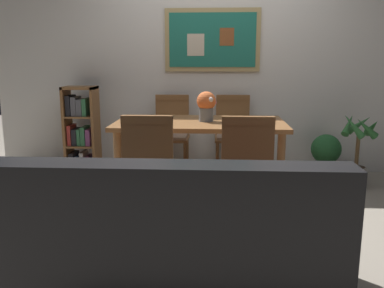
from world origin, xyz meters
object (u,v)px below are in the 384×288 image
Objects in this scene: bookshelf at (81,133)px; potted_palm at (358,153)px; dining_table at (200,131)px; tv_remote at (233,119)px; dining_chair_far_right at (233,129)px; leather_couch at (169,245)px; dining_chair_near_left at (150,162)px; potted_ivy at (326,153)px; flower_vase at (207,105)px; dining_chair_far_left at (172,129)px; dining_chair_near_right at (246,163)px.

potted_palm is at bearing -6.50° from bookshelf.
tv_remote is at bearing 15.46° from dining_table.
dining_chair_far_right is 0.51× the size of leather_couch.
dining_table is 1.74× the size of dining_chair_near_left.
leather_couch is at bearing -62.34° from bookshelf.
dining_chair_far_right is 1.73m from bookshelf.
tv_remote is (0.67, 0.87, 0.21)m from dining_chair_near_left.
potted_ivy is 0.69× the size of potted_palm.
bookshelf is 3.02m from potted_palm.
dining_table is 0.26m from flower_vase.
potted_palm is at bearing -10.60° from dining_chair_far_left.
bookshelf reaches higher than potted_ivy.
dining_chair_near_left is 0.90× the size of bookshelf.
dining_chair_near_right reaches higher than tv_remote.
potted_ivy is 1.93× the size of flower_vase.
dining_table is 1.74× the size of dining_chair_far_left.
flower_vase is (0.41, -0.74, 0.36)m from dining_chair_far_left.
flower_vase is (0.41, 0.79, 0.36)m from dining_chair_near_left.
flower_vase is (-0.28, -0.76, 0.36)m from dining_chair_far_right.
tv_remote is (0.31, 0.09, 0.10)m from dining_table.
dining_table is at bearing 115.76° from dining_chair_near_right.
dining_chair_near_left is 1.82m from bookshelf.
dining_chair_far_left and dining_chair_near_left have the same top height.
dining_chair_far_right is at bearing 69.67° from flower_vase.
leather_couch is 1.93m from tv_remote.
tv_remote is (-1.07, -0.62, 0.47)m from potted_ivy.
potted_ivy is (1.04, -0.06, -0.26)m from dining_chair_far_right.
dining_table is 0.34m from tv_remote.
dining_chair_far_right is 2.56m from leather_couch.
dining_chair_near_right is at bearing -0.55° from dining_chair_near_left.
dining_chair_far_right reaches higher than leather_couch.
flower_vase is at bearing -26.12° from bookshelf.
dining_chair_far_left is 1.00× the size of dining_chair_far_right.
dining_chair_far_left is 1.00× the size of dining_chair_near_left.
potted_palm is 5.47× the size of tv_remote.
bookshelf is 2.78m from potted_ivy.
dining_chair_near_left is at bearing 104.78° from leather_couch.
potted_palm is (1.96, 1.16, -0.17)m from dining_chair_near_left.
leather_couch is at bearing -102.73° from tv_remote.
bookshelf is (-1.77, 1.51, -0.05)m from dining_chair_near_right.
dining_chair_far_right is 1.00× the size of dining_chair_near_left.
flower_vase is at bearing -166.59° from potted_palm.
dining_chair_far_left is 6.33× the size of tv_remote.
flower_vase is at bearing 62.23° from dining_chair_near_left.
tv_remote is (0.66, -0.65, 0.21)m from dining_chair_far_left.
dining_chair_near_left is (-0.74, 0.01, 0.00)m from dining_chair_near_right.
tv_remote is (-0.07, 0.88, 0.21)m from dining_chair_near_right.
dining_chair_near_left is at bearing -114.22° from dining_chair_far_right.
dining_chair_far_right is at bearing 66.05° from dining_table.
dining_chair_near_left is at bearing 179.45° from dining_chair_near_right.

